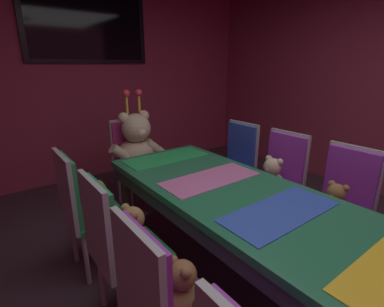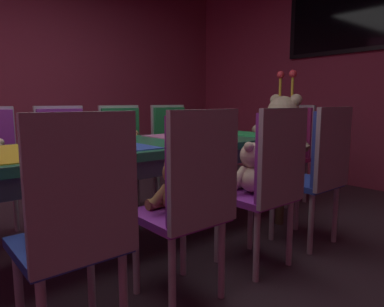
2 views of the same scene
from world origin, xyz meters
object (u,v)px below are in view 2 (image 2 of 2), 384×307
at_px(teddy_right_3, 252,171).
at_px(teddy_left_2, 71,157).
at_px(chair_left_2, 64,152).
at_px(teddy_left_4, 181,145).
at_px(chair_right_2, 194,190).
at_px(teddy_right_2, 176,188).
at_px(wall_tv, 350,12).
at_px(chair_right_4, 322,164).
at_px(king_teddy_bear, 282,131).
at_px(chair_right_3, 271,174).
at_px(chair_left_4, 172,142).
at_px(teddy_left_3, 132,150).
at_px(chair_right_1, 78,215).
at_px(teddy_right_1, 64,211).
at_px(throne_chair, 291,143).
at_px(chair_left_3, 124,147).
at_px(banquet_table, 111,157).

bearing_deg(teddy_right_3, teddy_left_2, 23.08).
xyz_separation_m(chair_left_2, teddy_left_4, (0.14, 1.14, -0.02)).
xyz_separation_m(chair_right_2, teddy_right_2, (-0.14, 0.00, -0.02)).
relative_size(teddy_right_3, wall_tv, 0.22).
bearing_deg(chair_right_4, king_teddy_bear, -39.88).
xyz_separation_m(teddy_left_4, chair_right_3, (1.54, -0.54, 0.02)).
relative_size(chair_left_4, teddy_right_3, 2.88).
bearing_deg(teddy_left_4, chair_left_2, -97.23).
distance_m(teddy_left_2, chair_left_4, 1.15).
xyz_separation_m(teddy_left_2, chair_left_4, (-0.14, 1.14, 0.02)).
bearing_deg(teddy_left_3, teddy_right_3, 1.75).
relative_size(teddy_right_2, teddy_right_3, 0.87).
bearing_deg(king_teddy_bear, teddy_right_2, 20.36).
xyz_separation_m(chair_right_1, teddy_right_2, (-0.15, 0.57, -0.02)).
relative_size(teddy_left_4, teddy_right_1, 1.01).
distance_m(chair_right_2, throne_chair, 2.19).
relative_size(teddy_left_4, teddy_right_2, 1.01).
height_order(teddy_right_2, king_teddy_bear, king_teddy_bear).
bearing_deg(chair_right_2, chair_right_4, -90.30).
distance_m(teddy_left_2, wall_tv, 3.51).
height_order(chair_left_2, teddy_left_2, chair_left_2).
bearing_deg(teddy_right_2, teddy_left_3, -21.74).
height_order(chair_left_2, teddy_right_1, chair_left_2).
bearing_deg(throne_chair, teddy_right_1, 14.94).
relative_size(chair_left_3, chair_right_4, 1.00).
bearing_deg(banquet_table, teddy_right_1, -39.20).
bearing_deg(chair_left_4, teddy_left_4, 0.00).
relative_size(teddy_right_2, chair_right_4, 0.30).
distance_m(chair_left_4, teddy_right_2, 1.91).
xyz_separation_m(teddy_left_3, throne_chair, (0.68, 1.48, 0.01)).
relative_size(teddy_left_2, teddy_left_4, 0.97).
distance_m(teddy_right_1, teddy_right_2, 0.57).
relative_size(banquet_table, teddy_right_2, 10.00).
bearing_deg(teddy_left_3, teddy_left_2, -92.23).
bearing_deg(chair_left_2, teddy_right_1, -20.18).
bearing_deg(wall_tv, chair_right_2, -74.97).
distance_m(chair_left_4, chair_right_2, 2.02).
height_order(chair_right_2, wall_tv, wall_tv).
height_order(chair_left_2, throne_chair, same).
xyz_separation_m(chair_left_3, teddy_right_3, (1.52, 0.04, 0.00)).
relative_size(chair_left_4, chair_right_4, 1.00).
bearing_deg(chair_left_2, wall_tv, 74.73).
distance_m(chair_left_4, teddy_left_4, 0.14).
xyz_separation_m(chair_left_4, chair_right_3, (1.69, -0.54, 0.00)).
xyz_separation_m(teddy_left_2, teddy_right_3, (1.40, 0.60, 0.02)).
xyz_separation_m(chair_right_2, king_teddy_bear, (-0.83, 1.85, 0.14)).
height_order(chair_left_3, chair_right_1, same).
distance_m(teddy_right_2, throne_chair, 2.14).
bearing_deg(teddy_left_4, teddy_right_2, -39.06).
height_order(teddy_left_3, chair_right_1, chair_right_1).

